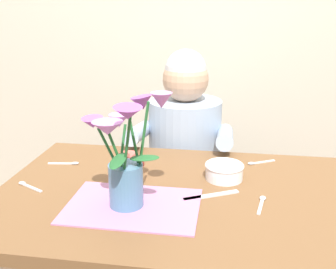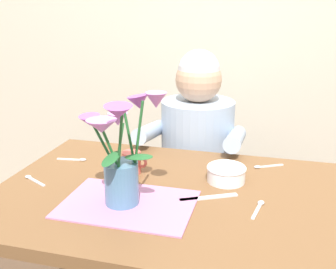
# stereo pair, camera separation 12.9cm
# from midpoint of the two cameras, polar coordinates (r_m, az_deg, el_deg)

# --- Properties ---
(wood_panel_backdrop) EXTENTS (4.00, 0.10, 2.50)m
(wood_panel_backdrop) POSITION_cam_midpoint_polar(r_m,az_deg,el_deg) (2.21, 3.57, 16.26)
(wood_panel_backdrop) COLOR beige
(wood_panel_backdrop) RESTS_ON ground_plane
(dining_table) EXTENTS (1.20, 0.80, 0.74)m
(dining_table) POSITION_cam_midpoint_polar(r_m,az_deg,el_deg) (1.35, -1.28, -12.02)
(dining_table) COLOR brown
(dining_table) RESTS_ON ground_plane
(seated_person) EXTENTS (0.45, 0.47, 1.14)m
(seated_person) POSITION_cam_midpoint_polar(r_m,az_deg,el_deg) (1.94, 0.44, -4.89)
(seated_person) COLOR #4C4C56
(seated_person) RESTS_ON ground_plane
(striped_placemat) EXTENTS (0.40, 0.28, 0.00)m
(striped_placemat) POSITION_cam_midpoint_polar(r_m,az_deg,el_deg) (1.23, -8.11, -10.17)
(striped_placemat) COLOR #B275A3
(striped_placemat) RESTS_ON dining_table
(flower_vase) EXTENTS (0.27, 0.28, 0.35)m
(flower_vase) POSITION_cam_midpoint_polar(r_m,az_deg,el_deg) (1.16, -9.29, -3.12)
(flower_vase) COLOR teal
(flower_vase) RESTS_ON dining_table
(ceramic_bowl) EXTENTS (0.14, 0.14, 0.06)m
(ceramic_bowl) POSITION_cam_midpoint_polar(r_m,az_deg,el_deg) (1.40, 5.45, -5.25)
(ceramic_bowl) COLOR white
(ceramic_bowl) RESTS_ON dining_table
(dinner_knife) EXTENTS (0.18, 0.10, 0.00)m
(dinner_knife) POSITION_cam_midpoint_polar(r_m,az_deg,el_deg) (1.28, 3.33, -8.78)
(dinner_knife) COLOR silver
(dinner_knife) RESTS_ON dining_table
(ceramic_mug) EXTENTS (0.09, 0.07, 0.08)m
(ceramic_mug) POSITION_cam_midpoint_polar(r_m,az_deg,el_deg) (1.44, -8.22, -4.24)
(ceramic_mug) COLOR #CC564C
(ceramic_mug) RESTS_ON dining_table
(spoon_0) EXTENTS (0.11, 0.07, 0.01)m
(spoon_0) POSITION_cam_midpoint_polar(r_m,az_deg,el_deg) (1.45, -22.06, -6.81)
(spoon_0) COLOR silver
(spoon_0) RESTS_ON dining_table
(spoon_1) EXTENTS (0.12, 0.03, 0.01)m
(spoon_1) POSITION_cam_midpoint_polar(r_m,az_deg,el_deg) (1.59, -16.38, -4.02)
(spoon_1) COLOR silver
(spoon_1) RESTS_ON dining_table
(spoon_2) EXTENTS (0.04, 0.12, 0.01)m
(spoon_2) POSITION_cam_midpoint_polar(r_m,az_deg,el_deg) (1.26, 10.44, -9.56)
(spoon_2) COLOR silver
(spoon_2) RESTS_ON dining_table
(spoon_3) EXTENTS (0.11, 0.07, 0.01)m
(spoon_3) POSITION_cam_midpoint_polar(r_m,az_deg,el_deg) (1.55, 10.35, -4.04)
(spoon_3) COLOR silver
(spoon_3) RESTS_ON dining_table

